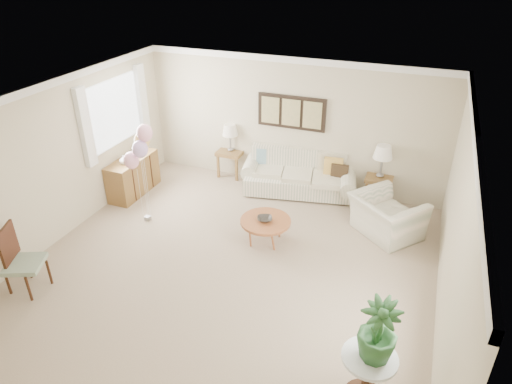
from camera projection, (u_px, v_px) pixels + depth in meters
ground_plane at (231, 267)px, 7.06m from camera, size 6.00×6.00×0.00m
room_shell at (223, 168)px, 6.39m from camera, size 6.04×6.04×2.60m
wall_art_triptych at (291, 112)px, 8.74m from camera, size 1.35×0.06×0.65m
sofa at (299, 176)px, 9.06m from camera, size 2.44×1.24×0.84m
end_table_left at (231, 155)px, 9.62m from camera, size 0.53×0.48×0.57m
end_table_right at (379, 181)px, 8.61m from camera, size 0.50×0.46×0.55m
lamp_left at (230, 131)px, 9.36m from camera, size 0.33×0.33×0.58m
lamp_right at (383, 153)px, 8.33m from camera, size 0.36×0.36×0.63m
coffee_table at (266, 222)px, 7.47m from camera, size 0.84×0.84×0.42m
decor_bowl at (265, 219)px, 7.42m from camera, size 0.32×0.32×0.06m
armchair at (386, 216)px, 7.70m from camera, size 1.42×1.40×0.69m
side_table at (368, 367)px, 4.80m from camera, size 0.59×0.59×0.64m
potted_plant at (378, 331)px, 4.54m from camera, size 0.53×0.53×0.73m
accent_chair at (19, 258)px, 6.39m from camera, size 0.64×0.64×0.99m
credenza at (133, 176)px, 8.99m from camera, size 0.46×1.20×0.74m
vase_white at (124, 160)px, 8.57m from camera, size 0.21×0.21×0.17m
vase_sage at (139, 149)px, 8.98m from camera, size 0.22×0.22×0.19m
balloon_cluster at (140, 146)px, 7.59m from camera, size 0.52×0.44×1.82m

